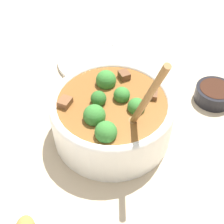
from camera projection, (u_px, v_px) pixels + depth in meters
name	position (u px, v px, depth m)	size (l,w,h in m)	color
ground_plane	(112.00, 132.00, 0.68)	(4.00, 4.00, 0.00)	#C6B293
stew_bowl	(112.00, 114.00, 0.63)	(0.25, 0.25, 0.26)	white
condiment_bowl	(214.00, 93.00, 0.73)	(0.09, 0.09, 0.04)	black
empty_plate	(93.00, 60.00, 0.84)	(0.19, 0.19, 0.02)	white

